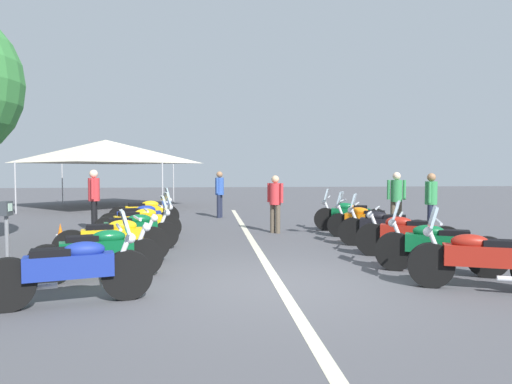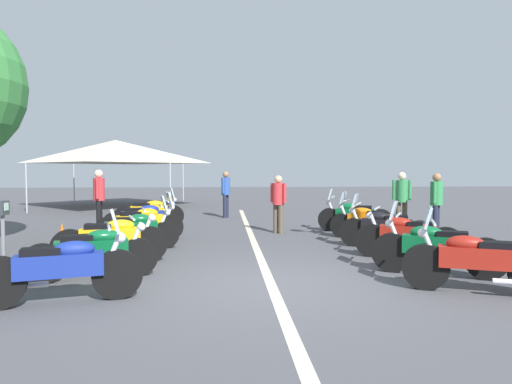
{
  "view_description": "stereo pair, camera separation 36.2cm",
  "coord_description": "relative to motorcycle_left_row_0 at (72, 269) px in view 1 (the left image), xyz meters",
  "views": [
    {
      "loc": [
        -6.79,
        1.07,
        1.76
      ],
      "look_at": [
        3.34,
        0.0,
        1.27
      ],
      "focal_mm": 31.56,
      "sensor_mm": 36.0,
      "label": 1
    },
    {
      "loc": [
        -6.79,
        0.71,
        1.76
      ],
      "look_at": [
        3.34,
        0.0,
        1.27
      ],
      "focal_mm": 31.56,
      "sensor_mm": 36.0,
      "label": 2
    }
  ],
  "objects": [
    {
      "name": "ground_plane",
      "position": [
        0.77,
        -2.85,
        -0.48
      ],
      "size": [
        80.0,
        80.0,
        0.0
      ],
      "primitive_type": "plane",
      "color": "#4C4C51"
    },
    {
      "name": "lane_centre_stripe",
      "position": [
        4.57,
        -2.85,
        -0.47
      ],
      "size": [
        18.38,
        0.16,
        0.01
      ],
      "primitive_type": "cube",
      "color": "beige",
      "rests_on": "ground_plane"
    },
    {
      "name": "motorcycle_left_row_0",
      "position": [
        0.0,
        0.0,
        0.0
      ],
      "size": [
        0.82,
        2.08,
        1.23
      ],
      "rotation": [
        0.0,
        0.0,
        -1.3
      ],
      "color": "black",
      "rests_on": "ground_plane"
    },
    {
      "name": "motorcycle_left_row_1",
      "position": [
        1.32,
        -0.02,
        -0.02
      ],
      "size": [
        0.89,
        2.03,
        0.99
      ],
      "rotation": [
        0.0,
        0.0,
        -1.25
      ],
      "color": "black",
      "rests_on": "ground_plane"
    },
    {
      "name": "motorcycle_left_row_2",
      "position": [
        2.58,
        0.0,
        -0.01
      ],
      "size": [
        0.76,
        2.1,
        1.02
      ],
      "rotation": [
        0.0,
        0.0,
        -1.34
      ],
      "color": "black",
      "rests_on": "ground_plane"
    },
    {
      "name": "motorcycle_left_row_3",
      "position": [
        4.03,
        -0.1,
        -0.02
      ],
      "size": [
        0.75,
        2.06,
        1.19
      ],
      "rotation": [
        0.0,
        0.0,
        -1.34
      ],
      "color": "black",
      "rests_on": "ground_plane"
    },
    {
      "name": "motorcycle_left_row_4",
      "position": [
        5.2,
        -0.08,
        -0.01
      ],
      "size": [
        0.92,
        2.08,
        1.22
      ],
      "rotation": [
        0.0,
        0.0,
        -1.24
      ],
      "color": "black",
      "rests_on": "ground_plane"
    },
    {
      "name": "motorcycle_left_row_5",
      "position": [
        6.46,
        0.1,
        -0.03
      ],
      "size": [
        0.77,
        2.12,
        0.99
      ],
      "rotation": [
        0.0,
        0.0,
        -1.34
      ],
      "color": "black",
      "rests_on": "ground_plane"
    },
    {
      "name": "motorcycle_left_row_6",
      "position": [
        7.97,
        0.16,
        -0.0
      ],
      "size": [
        0.75,
        2.11,
        1.23
      ],
      "rotation": [
        0.0,
        0.0,
        -1.34
      ],
      "color": "black",
      "rests_on": "ground_plane"
    },
    {
      "name": "motorcycle_right_row_0",
      "position": [
        0.1,
        -5.72,
        -0.0
      ],
      "size": [
        0.99,
        2.0,
        1.23
      ],
      "rotation": [
        0.0,
        0.0,
        1.19
      ],
      "color": "black",
      "rests_on": "ground_plane"
    },
    {
      "name": "motorcycle_right_row_1",
      "position": [
        1.2,
        -5.65,
        0.0
      ],
      "size": [
        1.11,
        1.97,
        1.23
      ],
      "rotation": [
        0.0,
        0.0,
        1.1
      ],
      "color": "black",
      "rests_on": "ground_plane"
    },
    {
      "name": "motorcycle_right_row_2",
      "position": [
        2.57,
        -5.73,
        -0.01
      ],
      "size": [
        1.08,
        1.92,
        1.02
      ],
      "rotation": [
        0.0,
        0.0,
        1.11
      ],
      "color": "black",
      "rests_on": "ground_plane"
    },
    {
      "name": "motorcycle_right_row_3",
      "position": [
        3.86,
        -5.75,
        -0.01
      ],
      "size": [
        1.06,
        1.96,
        1.22
      ],
      "rotation": [
        0.0,
        0.0,
        1.14
      ],
      "color": "black",
      "rests_on": "ground_plane"
    },
    {
      "name": "motorcycle_right_row_4",
      "position": [
        5.19,
        -5.78,
        -0.02
      ],
      "size": [
        1.11,
        1.82,
        1.2
      ],
      "rotation": [
        0.0,
        0.0,
        1.07
      ],
      "color": "black",
      "rests_on": "ground_plane"
    },
    {
      "name": "motorcycle_right_row_5",
      "position": [
        6.55,
        -5.82,
        -0.0
      ],
      "size": [
        0.93,
        2.04,
        1.22
      ],
      "rotation": [
        0.0,
        0.0,
        1.24
      ],
      "color": "black",
      "rests_on": "ground_plane"
    },
    {
      "name": "parking_meter",
      "position": [
        1.17,
        1.3,
        0.42
      ],
      "size": [
        0.19,
        0.15,
        1.29
      ],
      "rotation": [
        0.0,
        0.0,
        -1.7
      ],
      "color": "slate",
      "rests_on": "ground_plane"
    },
    {
      "name": "traffic_cone_0",
      "position": [
        4.07,
        1.44,
        -0.19
      ],
      "size": [
        0.36,
        0.36,
        0.61
      ],
      "color": "orange",
      "rests_on": "ground_plane"
    },
    {
      "name": "bystander_0",
      "position": [
        10.66,
        -2.17,
        0.53
      ],
      "size": [
        0.49,
        0.32,
        1.72
      ],
      "rotation": [
        0.0,
        0.0,
        1.13
      ],
      "color": "#1E2338",
      "rests_on": "ground_plane"
    },
    {
      "name": "bystander_1",
      "position": [
        7.29,
        1.51,
        0.57
      ],
      "size": [
        0.53,
        0.32,
        1.78
      ],
      "rotation": [
        0.0,
        0.0,
        1.64
      ],
      "color": "black",
      "rests_on": "ground_plane"
    },
    {
      "name": "bystander_2",
      "position": [
        6.56,
        -7.22,
        0.52
      ],
      "size": [
        0.32,
        0.51,
        1.71
      ],
      "rotation": [
        0.0,
        0.0,
        5.95
      ],
      "color": "brown",
      "rests_on": "ground_plane"
    },
    {
      "name": "bystander_3",
      "position": [
        5.58,
        -7.78,
        0.51
      ],
      "size": [
        0.43,
        0.36,
        1.69
      ],
      "rotation": [
        0.0,
        0.0,
        0.9
      ],
      "color": "#1E2338",
      "rests_on": "ground_plane"
    },
    {
      "name": "bystander_4",
      "position": [
        6.42,
        -3.63,
        0.47
      ],
      "size": [
        0.4,
        0.41,
        1.62
      ],
      "rotation": [
        0.0,
        0.0,
        5.52
      ],
      "color": "brown",
      "rests_on": "ground_plane"
    },
    {
      "name": "event_tent",
      "position": [
        15.91,
        3.06,
        2.17
      ],
      "size": [
        6.49,
        6.49,
        3.2
      ],
      "color": "beige",
      "rests_on": "ground_plane"
    }
  ]
}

